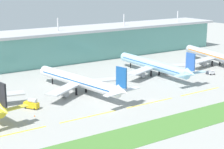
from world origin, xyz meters
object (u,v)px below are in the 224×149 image
Objects in this scene: airliner_farthest at (215,56)px; baggage_cart at (212,73)px; airliner_near_middle at (79,81)px; pushback_tug at (209,72)px; airliner_far_middle at (154,65)px; safety_cone_left_wingtip at (35,116)px; fuel_truck at (32,104)px.

airliner_farthest reaches higher than baggage_cart.
airliner_near_middle is 110.26m from airliner_farthest.
airliner_farthest is 27.61m from pushback_tug.
airliner_far_middle reaches higher than safety_cone_left_wingtip.
airliner_near_middle is at bearing 31.21° from safety_cone_left_wingtip.
airliner_far_middle is 35.87m from pushback_tug.
pushback_tug is 121.37m from safety_cone_left_wingtip.
airliner_farthest is at bearing 10.51° from safety_cone_left_wingtip.
airliner_far_middle is 88.42m from fuel_truck.
safety_cone_left_wingtip is at bearing -148.79° from airliner_near_middle.
airliner_near_middle is at bearing 172.83° from baggage_cart.
airliner_far_middle reaches higher than pushback_tug.
baggage_cart is 120.94m from safety_cone_left_wingtip.
fuel_truck is 10.71× the size of safety_cone_left_wingtip.
safety_cone_left_wingtip is at bearing -169.49° from airliner_farthest.
safety_cone_left_wingtip is (-120.60, -9.01, -0.91)m from baggage_cart.
airliner_farthest is 15.01× the size of pushback_tug.
airliner_farthest reaches higher than fuel_truck.
airliner_near_middle is at bearing -176.60° from airliner_farthest.
fuel_truck is (-140.14, -16.05, -4.19)m from airliner_farthest.
fuel_truck is at bearing 74.14° from safety_cone_left_wingtip.
baggage_cart is (31.01, -18.84, -5.19)m from airliner_far_middle.
baggage_cart is 0.84× the size of pushback_tug.
pushback_tug is at bearing -28.14° from airliner_far_middle.
safety_cone_left_wingtip is (-143.12, -26.56, -6.11)m from airliner_farthest.
pushback_tug is 117.88m from fuel_truck.
airliner_near_middle is 88.39m from baggage_cart.
pushback_tug is 0.62× the size of fuel_truck.
fuel_truck is (-117.61, 1.50, 1.00)m from baggage_cart.
baggage_cart reaches higher than safety_cone_left_wingtip.
airliner_near_middle and airliner_farthest have the same top height.
baggage_cart is at bearing -0.73° from fuel_truck.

